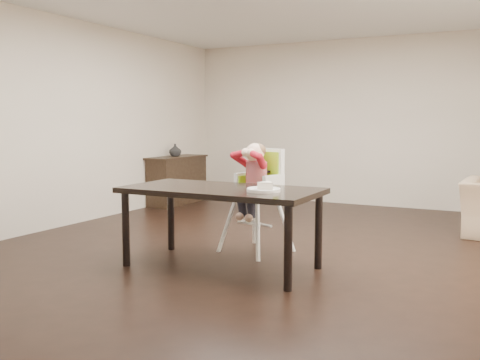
# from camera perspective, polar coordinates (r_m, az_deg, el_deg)

# --- Properties ---
(ground) EXTENTS (7.00, 7.00, 0.00)m
(ground) POSITION_cam_1_polar(r_m,az_deg,el_deg) (5.77, 4.10, -7.37)
(ground) COLOR black
(ground) RESTS_ON ground
(room_walls) EXTENTS (6.02, 7.02, 2.71)m
(room_walls) POSITION_cam_1_polar(r_m,az_deg,el_deg) (5.63, 4.25, 11.31)
(room_walls) COLOR #C1B3A0
(room_walls) RESTS_ON ground
(dining_table) EXTENTS (1.80, 0.90, 0.75)m
(dining_table) POSITION_cam_1_polar(r_m,az_deg,el_deg) (4.93, -2.03, -1.74)
(dining_table) COLOR black
(dining_table) RESTS_ON ground
(high_chair) EXTENTS (0.59, 0.59, 1.14)m
(high_chair) POSITION_cam_1_polar(r_m,az_deg,el_deg) (5.54, 1.93, 0.49)
(high_chair) COLOR white
(high_chair) RESTS_ON ground
(plate) EXTENTS (0.36, 0.36, 0.08)m
(plate) POSITION_cam_1_polar(r_m,az_deg,el_deg) (4.65, 2.64, -0.88)
(plate) COLOR white
(plate) RESTS_ON dining_table
(sideboard) EXTENTS (0.44, 1.26, 0.79)m
(sideboard) POSITION_cam_1_polar(r_m,az_deg,el_deg) (8.95, -6.70, 0.02)
(sideboard) COLOR black
(sideboard) RESTS_ON ground
(vase) EXTENTS (0.21, 0.21, 0.20)m
(vase) POSITION_cam_1_polar(r_m,az_deg,el_deg) (8.87, -6.93, 3.16)
(vase) COLOR #99999E
(vase) RESTS_ON sideboard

